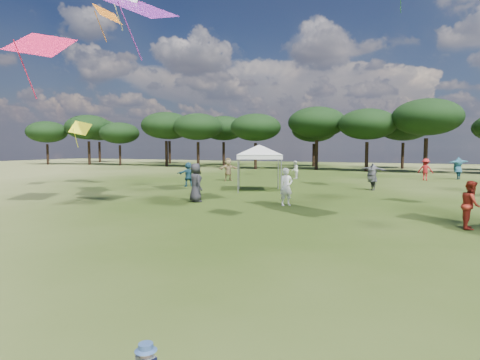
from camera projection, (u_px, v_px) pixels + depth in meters
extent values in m
cylinder|color=black|center=(48.00, 154.00, 61.04)|extent=(0.35, 0.35, 3.09)
ellipsoid|color=black|center=(47.00, 132.00, 60.76)|extent=(6.01, 6.01, 3.24)
cylinder|color=black|center=(89.00, 153.00, 60.39)|extent=(0.40, 0.40, 3.51)
ellipsoid|color=black|center=(88.00, 127.00, 60.07)|extent=(6.82, 6.82, 3.68)
cylinder|color=black|center=(120.00, 155.00, 58.05)|extent=(0.33, 0.33, 2.92)
ellipsoid|color=black|center=(120.00, 133.00, 57.79)|extent=(5.67, 5.67, 3.06)
cylinder|color=black|center=(167.00, 154.00, 55.02)|extent=(0.40, 0.40, 3.49)
ellipsoid|color=black|center=(166.00, 126.00, 54.70)|extent=(6.79, 6.79, 3.66)
cylinder|color=black|center=(198.00, 155.00, 52.70)|extent=(0.38, 0.38, 3.32)
ellipsoid|color=black|center=(198.00, 127.00, 52.40)|extent=(6.44, 6.44, 3.47)
cylinder|color=black|center=(255.00, 156.00, 48.66)|extent=(0.36, 0.36, 3.14)
ellipsoid|color=black|center=(256.00, 127.00, 48.38)|extent=(6.11, 6.11, 3.29)
cylinder|color=black|center=(316.00, 155.00, 47.15)|extent=(0.40, 0.40, 3.46)
ellipsoid|color=black|center=(317.00, 122.00, 46.84)|extent=(6.73, 6.73, 3.63)
cylinder|color=black|center=(367.00, 157.00, 43.74)|extent=(0.37, 0.37, 3.21)
ellipsoid|color=black|center=(367.00, 124.00, 43.45)|extent=(6.24, 6.24, 3.36)
cylinder|color=black|center=(425.00, 156.00, 40.96)|extent=(0.41, 0.41, 3.56)
ellipsoid|color=black|center=(427.00, 117.00, 40.64)|extent=(6.91, 6.91, 3.73)
cylinder|color=black|center=(100.00, 152.00, 70.78)|extent=(0.41, 0.41, 3.56)
ellipsoid|color=black|center=(99.00, 130.00, 70.46)|extent=(6.92, 6.92, 3.73)
cylinder|color=black|center=(170.00, 152.00, 64.58)|extent=(0.41, 0.41, 3.62)
ellipsoid|color=black|center=(169.00, 127.00, 64.25)|extent=(7.03, 7.03, 3.79)
cylinder|color=black|center=(224.00, 154.00, 58.46)|extent=(0.39, 0.39, 3.37)
ellipsoid|color=black|center=(224.00, 128.00, 58.15)|extent=(6.54, 6.54, 3.53)
cylinder|color=black|center=(314.00, 155.00, 54.86)|extent=(0.36, 0.36, 3.11)
ellipsoid|color=black|center=(314.00, 130.00, 54.58)|extent=(6.05, 6.05, 3.26)
cylinder|color=black|center=(403.00, 156.00, 49.56)|extent=(0.37, 0.37, 3.20)
ellipsoid|color=black|center=(404.00, 127.00, 49.27)|extent=(6.21, 6.21, 3.35)
cylinder|color=gray|center=(238.00, 175.00, 23.05)|extent=(0.06, 0.06, 2.13)
cylinder|color=gray|center=(281.00, 175.00, 22.99)|extent=(0.06, 0.06, 2.13)
cylinder|color=gray|center=(239.00, 172.00, 25.52)|extent=(0.06, 0.06, 2.13)
cylinder|color=gray|center=(278.00, 172.00, 25.46)|extent=(0.06, 0.06, 2.13)
cube|color=silver|center=(259.00, 157.00, 24.17)|extent=(3.46, 3.46, 0.25)
pyramid|color=silver|center=(259.00, 145.00, 24.11)|extent=(4.97, 4.97, 0.60)
cylinder|color=white|center=(144.00, 359.00, 4.54)|extent=(0.14, 0.22, 0.13)
sphere|color=#E0B293|center=(146.00, 352.00, 4.39)|extent=(0.15, 0.15, 0.15)
cone|color=#456CA2|center=(146.00, 349.00, 4.39)|extent=(0.25, 0.25, 0.02)
cylinder|color=#456CA2|center=(146.00, 346.00, 4.38)|extent=(0.16, 0.16, 0.06)
imported|color=#23536A|center=(458.00, 168.00, 32.99)|extent=(1.94, 2.15, 1.86)
imported|color=#46454A|center=(372.00, 177.00, 24.58)|extent=(1.91, 1.80, 1.68)
imported|color=#A08557|center=(228.00, 169.00, 31.63)|extent=(1.59, 1.55, 1.82)
imported|color=#214E63|center=(188.00, 174.00, 27.12)|extent=(1.46, 1.39, 1.65)
imported|color=white|center=(286.00, 187.00, 18.20)|extent=(0.73, 0.74, 1.72)
imported|color=#AD1C1D|center=(426.00, 170.00, 31.94)|extent=(1.22, 0.82, 1.75)
imported|color=#AB291C|center=(471.00, 205.00, 12.97)|extent=(0.63, 0.80, 1.59)
imported|color=#28272C|center=(196.00, 183.00, 19.41)|extent=(1.09, 1.04, 1.88)
imported|color=white|center=(295.00, 170.00, 33.50)|extent=(0.61, 0.77, 1.52)
plane|color=orange|center=(107.00, 14.00, 23.02)|extent=(1.99, 2.46, 1.45)
plane|color=#F91D4F|center=(41.00, 44.00, 15.99)|extent=(3.01, 3.11, 1.59)
plane|color=#FBF41A|center=(80.00, 128.00, 28.17)|extent=(1.75, 1.93, 1.19)
plane|color=#752185|center=(142.00, 8.00, 14.78)|extent=(2.23, 2.27, 1.60)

